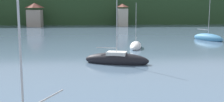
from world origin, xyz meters
TOP-DOWN VIEW (x-y plane):
  - wooded_hillside at (12.37, 167.71)m, footprint 352.00×70.53m
  - shore_building_westcentral at (-19.38, 121.40)m, footprint 4.71×6.23m
  - shore_building_central at (9.69, 121.22)m, footprint 3.43×5.86m
  - sailboat_mid_2 at (1.24, 57.61)m, footprint 7.58×4.15m
  - sailboat_far_3 at (21.12, 78.42)m, footprint 4.73×6.83m
  - sailboat_far_4 at (5.38, 69.06)m, footprint 3.00×5.63m

SIDE VIEW (x-z plane):
  - sailboat_far_4 at x=5.38m, z-range -3.37..4.05m
  - sailboat_far_3 at x=21.12m, z-range -4.82..5.66m
  - sailboat_mid_2 at x=1.24m, z-range -4.04..4.91m
  - shore_building_central at x=9.69m, z-range -0.11..7.38m
  - shore_building_westcentral at x=-19.38m, z-range -0.11..7.58m
  - wooded_hillside at x=12.37m, z-range -12.73..23.60m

